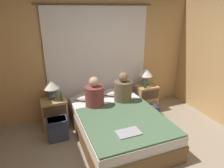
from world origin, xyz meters
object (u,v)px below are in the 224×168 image
object	(u,v)px
backpack_on_floor	(58,128)
bed	(118,125)
nightstand_right	(146,97)
handbag_on_floor	(153,111)
pillow_left	(89,96)
lamp_left	(51,86)
laptop_on_bed	(128,133)
beer_bottle_on_left_stand	(61,97)
beer_bottle_on_right_stand	(145,84)
nightstand_left	(55,113)
person_right_in_bed	(123,90)
person_left_in_bed	(94,95)
lamp_right	(146,74)
pillow_right	(117,91)

from	to	relation	value
backpack_on_floor	bed	bearing A→B (deg)	-16.95
nightstand_right	handbag_on_floor	world-z (taller)	nightstand_right
pillow_left	handbag_on_floor	size ratio (longest dim) A/B	1.68
pillow_left	lamp_left	bearing A→B (deg)	177.38
laptop_on_bed	nightstand_right	bearing A→B (deg)	51.04
beer_bottle_on_left_stand	beer_bottle_on_right_stand	bearing A→B (deg)	0.00
nightstand_left	person_right_in_bed	distance (m)	1.40
nightstand_right	person_right_in_bed	world-z (taller)	person_right_in_bed
beer_bottle_on_left_stand	handbag_on_floor	bearing A→B (deg)	-6.89
bed	nightstand_right	bearing A→B (deg)	36.90
beer_bottle_on_left_stand	bed	bearing A→B (deg)	-36.62
lamp_left	person_left_in_bed	distance (m)	0.84
lamp_right	beer_bottle_on_left_stand	size ratio (longest dim) A/B	1.94
beer_bottle_on_right_stand	backpack_on_floor	xyz separation A→B (m)	(-1.94, -0.34, -0.43)
bed	pillow_right	distance (m)	0.91
person_right_in_bed	handbag_on_floor	world-z (taller)	person_right_in_bed
nightstand_left	pillow_left	world-z (taller)	pillow_left
laptop_on_bed	beer_bottle_on_right_stand	bearing A→B (deg)	51.55
person_right_in_bed	bed	bearing A→B (deg)	-123.02
lamp_left	beer_bottle_on_left_stand	size ratio (longest dim) A/B	1.94
person_right_in_bed	handbag_on_floor	size ratio (longest dim) A/B	1.70
lamp_right	pillow_left	size ratio (longest dim) A/B	0.66
pillow_right	person_right_in_bed	xyz separation A→B (m)	(-0.03, -0.37, 0.18)
pillow_right	laptop_on_bed	size ratio (longest dim) A/B	1.69
bed	person_left_in_bed	size ratio (longest dim) A/B	3.48
nightstand_right	laptop_on_bed	bearing A→B (deg)	-128.96
nightstand_right	lamp_right	xyz separation A→B (m)	(0.00, 0.07, 0.54)
lamp_right	person_right_in_bed	distance (m)	0.85
lamp_left	laptop_on_bed	size ratio (longest dim) A/B	1.11
bed	nightstand_right	world-z (taller)	nightstand_right
nightstand_left	pillow_left	distance (m)	0.75
person_right_in_bed	backpack_on_floor	world-z (taller)	person_right_in_bed
lamp_left	handbag_on_floor	bearing A→B (deg)	-11.33
nightstand_right	pillow_right	world-z (taller)	pillow_right
pillow_left	beer_bottle_on_right_stand	world-z (taller)	beer_bottle_on_right_stand
lamp_right	bed	bearing A→B (deg)	-140.71
bed	lamp_right	distance (m)	1.45
beer_bottle_on_left_stand	pillow_right	bearing A→B (deg)	6.89
handbag_on_floor	nightstand_left	bearing A→B (deg)	170.57
bed	backpack_on_floor	xyz separation A→B (m)	(-1.02, 0.31, 0.00)
pillow_right	beer_bottle_on_left_stand	size ratio (longest dim) A/B	2.95
pillow_left	pillow_right	bearing A→B (deg)	0.00
lamp_right	backpack_on_floor	world-z (taller)	lamp_right
bed	lamp_left	bearing A→B (deg)	140.71
beer_bottle_on_left_stand	beer_bottle_on_right_stand	size ratio (longest dim) A/B	0.91
laptop_on_bed	pillow_right	bearing A→B (deg)	73.70
nightstand_left	beer_bottle_on_right_stand	distance (m)	1.97
beer_bottle_on_right_stand	laptop_on_bed	world-z (taller)	beer_bottle_on_right_stand
lamp_right	backpack_on_floor	size ratio (longest dim) A/B	0.95
nightstand_left	lamp_right	distance (m)	2.11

